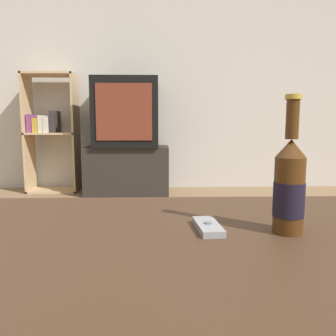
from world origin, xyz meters
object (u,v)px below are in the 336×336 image
Objects in this scene: television at (127,113)px; beer_bottle at (289,186)px; tv_stand at (128,170)px; cell_phone at (208,227)px; bookshelf at (50,131)px.

beer_bottle is (0.59, -2.68, -0.25)m from television.
tv_stand is 6.83× the size of cell_phone.
tv_stand is 0.68× the size of bookshelf.
bookshelf is 3.13m from beer_bottle.
bookshelf is (-0.81, 0.11, 0.40)m from tv_stand.
tv_stand is 0.91m from bookshelf.
cell_phone is at bearing -80.94° from television.
beer_bottle reaches higher than tv_stand.
television is at bearing -90.00° from tv_stand.
bookshelf is at bearing 172.47° from tv_stand.
bookshelf is at bearing 109.22° from cell_phone.
tv_stand is at bearing 102.35° from beer_bottle.
beer_bottle reaches higher than cell_phone.
beer_bottle is (1.40, -2.79, -0.08)m from bookshelf.
television is (0.00, -0.00, 0.57)m from tv_stand.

